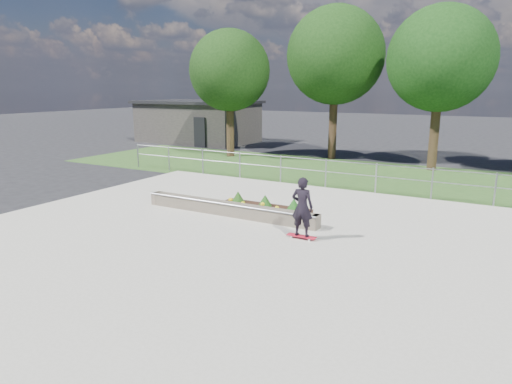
# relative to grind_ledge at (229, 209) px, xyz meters

# --- Properties ---
(ground) EXTENTS (120.00, 120.00, 0.00)m
(ground) POSITION_rel_grind_ledge_xyz_m (1.17, -2.19, -0.26)
(ground) COLOR black
(ground) RESTS_ON ground
(grass_verge) EXTENTS (30.00, 8.00, 0.02)m
(grass_verge) POSITION_rel_grind_ledge_xyz_m (1.17, 8.81, -0.25)
(grass_verge) COLOR #2B4D1E
(grass_verge) RESTS_ON ground
(concrete_slab) EXTENTS (15.00, 15.00, 0.06)m
(concrete_slab) POSITION_rel_grind_ledge_xyz_m (1.17, -2.19, -0.23)
(concrete_slab) COLOR #A8A495
(concrete_slab) RESTS_ON ground
(fence) EXTENTS (20.06, 0.06, 1.20)m
(fence) POSITION_rel_grind_ledge_xyz_m (1.17, 5.31, 0.51)
(fence) COLOR gray
(fence) RESTS_ON ground
(building) EXTENTS (8.40, 5.40, 3.00)m
(building) POSITION_rel_grind_ledge_xyz_m (-12.83, 15.81, 1.25)
(building) COLOR #302D2A
(building) RESTS_ON ground
(tree_far_left) EXTENTS (4.55, 4.55, 7.15)m
(tree_far_left) POSITION_rel_grind_ledge_xyz_m (-6.83, 10.81, 4.59)
(tree_far_left) COLOR #312113
(tree_far_left) RESTS_ON ground
(tree_mid_left) EXTENTS (5.25, 5.25, 8.25)m
(tree_mid_left) POSITION_rel_grind_ledge_xyz_m (-1.33, 12.81, 5.34)
(tree_mid_left) COLOR black
(tree_mid_left) RESTS_ON ground
(tree_mid_right) EXTENTS (4.90, 4.90, 7.70)m
(tree_mid_right) POSITION_rel_grind_ledge_xyz_m (4.17, 11.81, 4.97)
(tree_mid_right) COLOR #302113
(tree_mid_right) RESTS_ON ground
(grind_ledge) EXTENTS (6.00, 0.44, 0.43)m
(grind_ledge) POSITION_rel_grind_ledge_xyz_m (0.00, 0.00, 0.00)
(grind_ledge) COLOR brown
(grind_ledge) RESTS_ON concrete_slab
(planter_bed) EXTENTS (3.00, 1.20, 0.61)m
(planter_bed) POSITION_rel_grind_ledge_xyz_m (0.89, 0.54, -0.02)
(planter_bed) COLOR black
(planter_bed) RESTS_ON concrete_slab
(skateboarder) EXTENTS (0.80, 0.42, 1.66)m
(skateboarder) POSITION_rel_grind_ledge_xyz_m (2.91, -0.96, 0.66)
(skateboarder) COLOR white
(skateboarder) RESTS_ON concrete_slab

